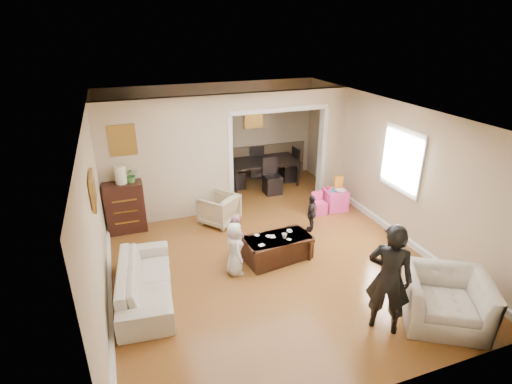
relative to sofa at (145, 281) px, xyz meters
name	(u,v)px	position (x,y,z in m)	size (l,w,h in m)	color
floor	(260,246)	(2.18, 0.82, -0.29)	(7.00, 7.00, 0.00)	#9C6228
partition_left	(168,161)	(0.81, 2.62, 1.01)	(2.75, 0.18, 2.60)	#C3AB8E
partition_right	(331,143)	(4.66, 2.62, 1.01)	(0.55, 0.18, 2.60)	#C3AB8E
partition_header	(279,99)	(3.28, 2.62, 2.14)	(2.22, 0.18, 0.35)	#C3AB8E
window_pane	(402,160)	(4.91, 0.42, 1.26)	(0.03, 0.95, 1.10)	white
framed_art_partition	(123,140)	(-0.02, 2.52, 1.56)	(0.45, 0.03, 0.55)	brown
framed_art_sofa_wall	(93,190)	(-0.53, 0.22, 1.51)	(0.03, 0.55, 0.40)	brown
framed_art_alcove	(254,117)	(3.28, 4.26, 1.41)	(0.45, 0.03, 0.55)	brown
sofa	(145,281)	(0.00, 0.00, 0.00)	(1.97, 0.77, 0.58)	beige
armchair_back	(219,209)	(1.71, 2.02, 0.03)	(0.68, 0.70, 0.64)	tan
armchair_front	(445,300)	(3.93, -1.99, 0.08)	(1.13, 0.99, 0.73)	beige
dresser	(125,207)	(-0.15, 2.35, 0.23)	(0.75, 0.42, 1.04)	black
table_lamp	(121,175)	(-0.15, 2.35, 0.93)	(0.22, 0.22, 0.36)	beige
potted_plant	(131,175)	(0.05, 2.35, 0.90)	(0.27, 0.23, 0.30)	#417F38
coffee_table	(278,248)	(2.34, 0.30, -0.07)	(1.17, 0.59, 0.44)	#331710
coffee_cup	(284,236)	(2.44, 0.25, 0.19)	(0.09, 0.09, 0.08)	silver
play_table	(335,200)	(4.37, 1.78, -0.06)	(0.48, 0.48, 0.46)	#F03FA0
cereal_box	(339,182)	(4.49, 1.88, 0.32)	(0.20, 0.07, 0.30)	gold
cyan_cup	(333,190)	(4.27, 1.73, 0.21)	(0.08, 0.08, 0.08)	#24B6AE
toy_block	(328,188)	(4.25, 1.90, 0.20)	(0.08, 0.06, 0.05)	red
play_bowl	(340,191)	(4.42, 1.66, 0.20)	(0.22, 0.22, 0.05)	silver
dining_table	(263,173)	(3.37, 3.76, 0.03)	(1.83, 1.02, 0.65)	black
adult_person	(389,279)	(3.05, -1.81, 0.53)	(0.60, 0.39, 1.64)	black
child_kneel_a	(235,249)	(1.49, 0.15, 0.18)	(0.46, 0.30, 0.94)	silver
child_kneel_b	(235,237)	(1.64, 0.60, 0.14)	(0.41, 0.32, 0.85)	pink
child_toddler	(311,213)	(3.39, 1.05, 0.10)	(0.46, 0.19, 0.79)	black
craft_papers	(275,236)	(2.30, 0.36, 0.15)	(0.78, 0.46, 0.00)	white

